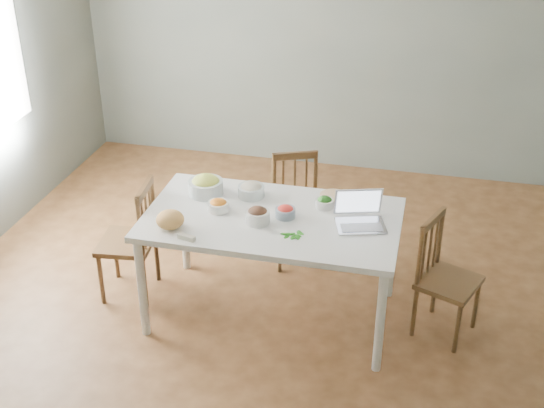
% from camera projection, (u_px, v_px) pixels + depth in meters
% --- Properties ---
extents(floor, '(5.00, 5.00, 0.00)m').
position_uv_depth(floor, '(266.00, 298.00, 5.50)').
color(floor, '#4B2B13').
rests_on(floor, ground).
extents(wall_back, '(5.00, 0.00, 2.70)m').
position_uv_depth(wall_back, '(327.00, 39.00, 6.99)').
color(wall_back, gray).
rests_on(wall_back, ground).
extents(wall_front, '(5.00, 0.00, 2.70)m').
position_uv_depth(wall_front, '(108.00, 387.00, 2.72)').
color(wall_front, gray).
rests_on(wall_front, ground).
extents(dining_table, '(1.77, 0.99, 0.83)m').
position_uv_depth(dining_table, '(272.00, 267.00, 5.13)').
color(dining_table, white).
rests_on(dining_table, floor).
extents(chair_far, '(0.51, 0.50, 0.90)m').
position_uv_depth(chair_far, '(298.00, 212.00, 5.77)').
color(chair_far, '#392211').
rests_on(chair_far, floor).
extents(chair_left, '(0.44, 0.45, 0.93)m').
position_uv_depth(chair_left, '(126.00, 240.00, 5.36)').
color(chair_left, '#392211').
rests_on(chair_left, floor).
extents(chair_right, '(0.49, 0.51, 0.89)m').
position_uv_depth(chair_right, '(449.00, 280.00, 4.93)').
color(chair_right, '#392211').
rests_on(chair_right, floor).
extents(bread_boule, '(0.23, 0.23, 0.12)m').
position_uv_depth(bread_boule, '(170.00, 220.00, 4.78)').
color(bread_boule, gold).
rests_on(bread_boule, dining_table).
extents(butter_stick, '(0.13, 0.07, 0.03)m').
position_uv_depth(butter_stick, '(186.00, 237.00, 4.66)').
color(butter_stick, beige).
rests_on(butter_stick, dining_table).
extents(bowl_squash, '(0.33, 0.33, 0.15)m').
position_uv_depth(bowl_squash, '(206.00, 185.00, 5.20)').
color(bowl_squash, '#E3E36A').
rests_on(bowl_squash, dining_table).
extents(bowl_carrot, '(0.17, 0.17, 0.08)m').
position_uv_depth(bowl_carrot, '(218.00, 205.00, 5.00)').
color(bowl_carrot, orange).
rests_on(bowl_carrot, dining_table).
extents(bowl_onion, '(0.24, 0.24, 0.11)m').
position_uv_depth(bowl_onion, '(251.00, 190.00, 5.18)').
color(bowl_onion, beige).
rests_on(bowl_onion, dining_table).
extents(bowl_mushroom, '(0.21, 0.21, 0.11)m').
position_uv_depth(bowl_mushroom, '(258.00, 215.00, 4.84)').
color(bowl_mushroom, black).
rests_on(bowl_mushroom, dining_table).
extents(bowl_redpep, '(0.17, 0.17, 0.08)m').
position_uv_depth(bowl_redpep, '(285.00, 212.00, 4.92)').
color(bowl_redpep, red).
rests_on(bowl_redpep, dining_table).
extents(bowl_broccoli, '(0.15, 0.15, 0.08)m').
position_uv_depth(bowl_broccoli, '(325.00, 202.00, 5.04)').
color(bowl_broccoli, '#1B5119').
rests_on(bowl_broccoli, dining_table).
extents(flatbread, '(0.24, 0.24, 0.02)m').
position_uv_depth(flatbread, '(334.00, 196.00, 5.19)').
color(flatbread, beige).
rests_on(flatbread, dining_table).
extents(basil_bunch, '(0.17, 0.17, 0.02)m').
position_uv_depth(basil_bunch, '(291.00, 234.00, 4.72)').
color(basil_bunch, '#166415').
rests_on(basil_bunch, dining_table).
extents(laptop, '(0.39, 0.36, 0.23)m').
position_uv_depth(laptop, '(362.00, 212.00, 4.76)').
color(laptop, silver).
rests_on(laptop, dining_table).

